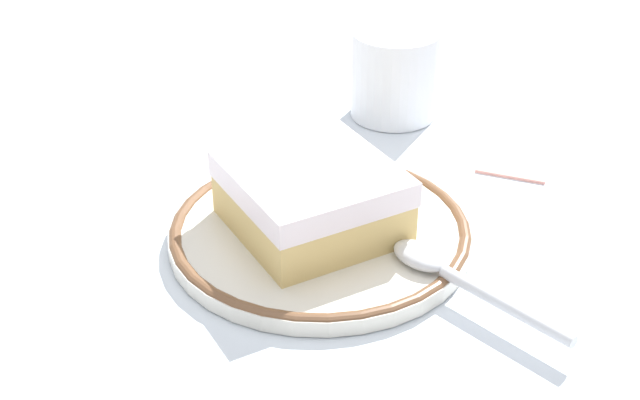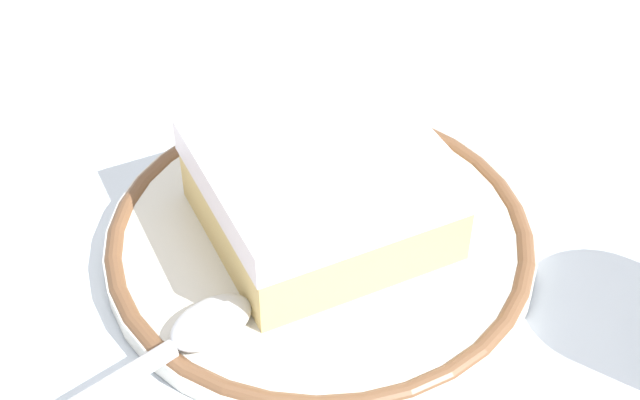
% 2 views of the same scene
% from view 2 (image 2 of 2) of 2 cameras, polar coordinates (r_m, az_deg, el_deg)
% --- Properties ---
extents(ground_plane, '(2.40, 2.40, 0.00)m').
position_cam_2_polar(ground_plane, '(0.42, 4.49, -3.83)').
color(ground_plane, '#B7B2A8').
extents(placemat, '(0.41, 0.42, 0.00)m').
position_cam_2_polar(placemat, '(0.42, 4.50, -3.76)').
color(placemat, silver).
rests_on(placemat, ground_plane).
extents(plate, '(0.19, 0.19, 0.01)m').
position_cam_2_polar(plate, '(0.42, -0.00, -2.40)').
color(plate, silver).
rests_on(plate, placemat).
extents(cake_slice, '(0.14, 0.14, 0.04)m').
position_cam_2_polar(cake_slice, '(0.41, 0.05, 0.70)').
color(cake_slice, '#DBB76B').
rests_on(cake_slice, plate).
extents(spoon, '(0.09, 0.11, 0.01)m').
position_cam_2_polar(spoon, '(0.37, -9.55, -9.15)').
color(spoon, silver).
rests_on(spoon, plate).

